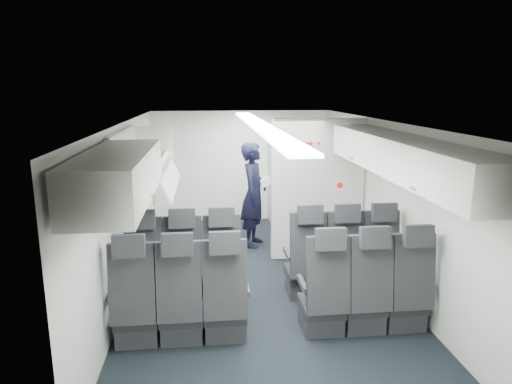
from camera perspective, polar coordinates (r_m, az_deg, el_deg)
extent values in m
cube|color=black|center=(6.35, 0.40, -11.02)|extent=(3.40, 6.00, 0.01)
cube|color=white|center=(5.82, 0.43, 8.76)|extent=(3.40, 6.00, 0.01)
cube|color=silver|center=(8.92, -1.80, 3.21)|extent=(3.40, 0.01, 2.15)
cube|color=silver|center=(3.21, 6.77, -14.83)|extent=(3.40, 0.01, 2.15)
cube|color=silver|center=(6.05, -15.81, -1.91)|extent=(0.01, 6.00, 2.15)
cube|color=silver|center=(6.41, 15.68, -1.08)|extent=(0.01, 6.00, 2.15)
cube|color=white|center=(5.83, 0.43, 8.37)|extent=(0.25, 5.52, 0.03)
cube|color=black|center=(5.84, -13.29, -10.65)|extent=(0.44, 0.46, 0.12)
cube|color=#2D2D33|center=(5.91, -13.21, -12.07)|extent=(0.42, 0.42, 0.22)
cube|color=black|center=(5.47, -13.81, -7.23)|extent=(0.44, 0.20, 0.80)
cube|color=black|center=(5.31, -14.11, -3.35)|extent=(0.30, 0.12, 0.23)
cube|color=#2D2D33|center=(5.74, -15.67, -8.19)|extent=(0.05, 0.40, 0.06)
cube|color=#2D2D33|center=(5.69, -11.25, -8.17)|extent=(0.05, 0.40, 0.06)
cube|color=black|center=(5.80, -8.81, -10.62)|extent=(0.44, 0.46, 0.12)
cube|color=#2D2D33|center=(5.87, -8.75, -12.05)|extent=(0.42, 0.42, 0.22)
cube|color=black|center=(5.43, -9.07, -7.18)|extent=(0.44, 0.20, 0.80)
cube|color=black|center=(5.26, -9.24, -3.26)|extent=(0.30, 0.12, 0.23)
cube|color=#2D2D33|center=(5.68, -11.15, -8.17)|extent=(0.05, 0.40, 0.06)
cube|color=#2D2D33|center=(5.66, -6.67, -8.09)|extent=(0.05, 0.40, 0.06)
cube|color=black|center=(5.80, -4.28, -10.52)|extent=(0.44, 0.46, 0.12)
cube|color=#2D2D33|center=(5.86, -4.26, -11.96)|extent=(0.42, 0.42, 0.22)
cube|color=black|center=(5.42, -4.28, -7.07)|extent=(0.44, 0.20, 0.80)
cube|color=black|center=(5.25, -4.33, -3.15)|extent=(0.30, 0.12, 0.23)
cube|color=#2D2D33|center=(5.66, -6.57, -8.09)|extent=(0.05, 0.40, 0.06)
cube|color=#2D2D33|center=(5.67, -2.08, -7.97)|extent=(0.05, 0.40, 0.06)
cube|color=black|center=(5.91, 6.00, -10.06)|extent=(0.44, 0.46, 0.12)
cube|color=#2D2D33|center=(5.98, 5.96, -11.47)|extent=(0.42, 0.42, 0.22)
cube|color=black|center=(5.55, 6.58, -6.65)|extent=(0.44, 0.20, 0.80)
cube|color=black|center=(5.39, 6.81, -2.81)|extent=(0.30, 0.12, 0.23)
cube|color=#2D2D33|center=(5.74, 3.96, -7.73)|extent=(0.05, 0.40, 0.06)
cube|color=#2D2D33|center=(5.83, 8.26, -7.50)|extent=(0.05, 0.40, 0.06)
cube|color=black|center=(6.02, 10.25, -9.78)|extent=(0.44, 0.46, 0.12)
cube|color=#2D2D33|center=(6.08, 10.19, -11.17)|extent=(0.42, 0.42, 0.22)
cube|color=black|center=(5.67, 11.06, -6.41)|extent=(0.44, 0.20, 0.80)
cube|color=black|center=(5.50, 11.39, -2.64)|extent=(0.30, 0.12, 0.23)
cube|color=#2D2D33|center=(5.84, 8.35, -7.50)|extent=(0.05, 0.40, 0.06)
cube|color=#2D2D33|center=(5.96, 12.49, -7.24)|extent=(0.05, 0.40, 0.06)
cube|color=black|center=(6.16, 14.33, -9.45)|extent=(0.44, 0.46, 0.12)
cube|color=#2D2D33|center=(6.22, 14.25, -10.82)|extent=(0.42, 0.42, 0.22)
cube|color=black|center=(5.81, 15.32, -6.14)|extent=(0.44, 0.20, 0.80)
cube|color=black|center=(5.65, 15.74, -2.46)|extent=(0.30, 0.12, 0.23)
cube|color=#2D2D33|center=(5.96, 12.58, -7.23)|extent=(0.05, 0.40, 0.06)
cube|color=#2D2D33|center=(6.11, 16.52, -6.95)|extent=(0.05, 0.40, 0.06)
cube|color=black|center=(5.04, -14.54, -14.70)|extent=(0.44, 0.46, 0.12)
cube|color=#2D2D33|center=(5.11, -14.44, -16.29)|extent=(0.42, 0.42, 0.22)
cube|color=black|center=(4.65, -15.24, -11.01)|extent=(0.44, 0.20, 0.80)
cube|color=black|center=(4.46, -15.64, -6.55)|extent=(0.30, 0.12, 0.23)
cube|color=#2D2D33|center=(4.93, -17.37, -11.91)|extent=(0.05, 0.40, 0.06)
cube|color=#2D2D33|center=(4.86, -12.16, -11.95)|extent=(0.05, 0.40, 0.06)
cube|color=black|center=(4.99, -9.25, -14.72)|extent=(0.44, 0.46, 0.12)
cube|color=#2D2D33|center=(5.06, -9.19, -16.32)|extent=(0.42, 0.42, 0.22)
cube|color=black|center=(4.60, -9.60, -11.00)|extent=(0.44, 0.20, 0.80)
cube|color=black|center=(4.40, -9.83, -6.49)|extent=(0.30, 0.12, 0.23)
cube|color=#2D2D33|center=(4.86, -12.04, -11.95)|extent=(0.05, 0.40, 0.06)
cube|color=#2D2D33|center=(4.83, -6.73, -11.89)|extent=(0.05, 0.40, 0.06)
cube|color=black|center=(4.98, -3.91, -14.61)|extent=(0.44, 0.46, 0.12)
cube|color=#2D2D33|center=(5.06, -3.88, -16.22)|extent=(0.42, 0.42, 0.22)
cube|color=black|center=(4.59, -3.88, -10.88)|extent=(0.44, 0.20, 0.80)
cube|color=black|center=(4.40, -3.93, -6.36)|extent=(0.30, 0.12, 0.23)
cube|color=#2D2D33|center=(4.83, -6.61, -11.89)|extent=(0.05, 0.40, 0.06)
cube|color=#2D2D33|center=(4.84, -1.29, -11.73)|extent=(0.05, 0.40, 0.06)
cube|color=black|center=(5.12, 8.16, -13.92)|extent=(0.44, 0.46, 0.12)
cube|color=#2D2D33|center=(5.19, 8.10, -15.50)|extent=(0.42, 0.42, 0.22)
cube|color=black|center=(4.74, 9.00, -10.23)|extent=(0.44, 0.20, 0.80)
cube|color=black|center=(4.55, 9.34, -5.83)|extent=(0.30, 0.12, 0.23)
cube|color=#2D2D33|center=(4.93, 5.82, -11.36)|extent=(0.05, 0.40, 0.06)
cube|color=#2D2D33|center=(5.03, 10.82, -11.00)|extent=(0.05, 0.40, 0.06)
cube|color=black|center=(5.24, 13.07, -13.47)|extent=(0.44, 0.46, 0.12)
cube|color=#2D2D33|center=(5.31, 12.98, -15.02)|extent=(0.42, 0.42, 0.22)
cube|color=black|center=(4.87, 14.19, -9.82)|extent=(0.44, 0.20, 0.80)
cube|color=black|center=(4.69, 14.67, -5.53)|extent=(0.30, 0.12, 0.23)
cube|color=#2D2D33|center=(5.03, 10.94, -10.99)|extent=(0.05, 0.40, 0.06)
cube|color=#2D2D33|center=(5.17, 15.68, -10.57)|extent=(0.05, 0.40, 0.06)
cube|color=black|center=(5.40, 17.70, -12.95)|extent=(0.44, 0.46, 0.12)
cube|color=#2D2D33|center=(5.47, 17.59, -14.46)|extent=(0.42, 0.42, 0.22)
cube|color=black|center=(5.04, 19.06, -9.36)|extent=(0.44, 0.20, 0.80)
cube|color=black|center=(4.87, 19.65, -5.20)|extent=(0.30, 0.12, 0.23)
cube|color=#2D2D33|center=(5.18, 15.78, -10.56)|extent=(0.05, 0.40, 0.06)
cube|color=#2D2D33|center=(5.35, 20.23, -10.10)|extent=(0.05, 0.40, 0.06)
cube|color=white|center=(3.90, -16.88, 1.90)|extent=(0.52, 1.80, 0.40)
cylinder|color=slate|center=(3.90, -13.12, -0.30)|extent=(0.04, 0.10, 0.04)
cube|color=#9E9E93|center=(5.64, -13.57, 3.26)|extent=(0.52, 1.70, 0.04)
cube|color=white|center=(5.65, -16.30, 5.17)|extent=(0.06, 1.70, 0.44)
cube|color=white|center=(4.80, -14.92, 3.97)|extent=(0.52, 0.04, 0.40)
cube|color=white|center=(6.43, -12.75, 6.24)|extent=(0.52, 0.04, 0.40)
cube|color=white|center=(5.63, -10.99, 2.23)|extent=(0.21, 1.61, 0.38)
cube|color=white|center=(4.36, 22.28, 2.59)|extent=(0.52, 1.80, 0.40)
cylinder|color=slate|center=(4.27, 19.15, 0.46)|extent=(0.04, 0.10, 0.04)
cube|color=white|center=(5.94, 14.33, 5.63)|extent=(0.52, 1.70, 0.40)
cylinder|color=slate|center=(5.88, 11.95, 4.10)|extent=(0.04, 0.10, 0.04)
cube|color=white|center=(6.94, 7.72, 0.32)|extent=(1.40, 0.12, 2.13)
cube|color=white|center=(6.72, 6.97, 6.04)|extent=(0.24, 0.01, 0.10)
cube|color=red|center=(6.70, 6.57, 6.03)|extent=(0.13, 0.01, 0.04)
cube|color=red|center=(6.73, 7.82, 6.03)|extent=(0.05, 0.01, 0.03)
cylinder|color=white|center=(6.94, 10.44, 0.86)|extent=(0.11, 0.01, 0.11)
cylinder|color=red|center=(6.93, 10.46, 0.84)|extent=(0.09, 0.01, 0.09)
cube|color=#939399|center=(8.79, 4.53, 2.21)|extent=(0.85, 0.50, 1.90)
cube|color=#3F3F42|center=(8.64, 4.80, -1.04)|extent=(0.80, 0.01, 0.02)
cube|color=#3F3F42|center=(8.53, 4.86, 2.22)|extent=(0.80, 0.01, 0.02)
cube|color=#3F3F42|center=(8.46, 4.93, 5.55)|extent=(0.80, 0.01, 0.02)
cube|color=silver|center=(7.56, -13.42, 0.15)|extent=(0.10, 0.92, 1.86)
cylinder|color=black|center=(7.46, -13.16, 3.91)|extent=(0.03, 0.22, 0.22)
cube|color=gold|center=(7.83, -12.74, 0.99)|extent=(0.02, 0.10, 0.75)
cylinder|color=white|center=(6.77, -14.59, 1.65)|extent=(0.01, 0.11, 0.11)
cylinder|color=red|center=(6.76, -14.51, 1.65)|extent=(0.01, 0.09, 0.09)
imported|color=black|center=(7.48, -0.29, -0.32)|extent=(0.59, 0.73, 1.72)
cube|color=black|center=(5.28, -14.17, 4.39)|extent=(0.42, 0.33, 0.22)
cube|color=white|center=(7.40, 1.21, 1.25)|extent=(0.18, 0.13, 0.14)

